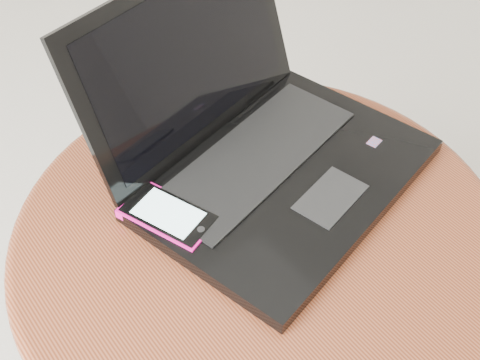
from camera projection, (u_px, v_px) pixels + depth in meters
table at (259, 276)px, 0.89m from camera, size 0.65×0.65×0.51m
laptop at (258, 144)px, 0.86m from camera, size 0.45×0.42×0.24m
phone_black at (191, 215)px, 0.82m from camera, size 0.08×0.12×0.01m
phone_pink at (169, 216)px, 0.80m from camera, size 0.10×0.14×0.01m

